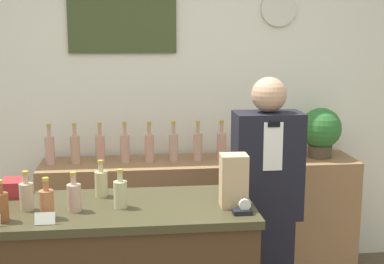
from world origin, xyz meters
name	(u,v)px	position (x,y,z in m)	size (l,w,h in m)	color
back_wall	(173,94)	(0.00, 2.00, 1.36)	(5.20, 0.09, 2.70)	silver
back_shelf	(200,219)	(0.17, 1.71, 0.45)	(2.29, 0.46, 0.90)	#8E6642
shopkeeper	(266,208)	(0.48, 0.97, 0.78)	(0.40, 0.25, 1.57)	black
potted_plant	(321,130)	(1.07, 1.72, 1.10)	(0.30, 0.30, 0.37)	#4C3D2D
paper_bag	(234,180)	(0.18, 0.46, 1.11)	(0.13, 0.11, 0.26)	tan
tape_dispenser	(243,209)	(0.20, 0.34, 1.00)	(0.09, 0.06, 0.07)	black
price_card_right	(45,219)	(-0.71, 0.30, 1.01)	(0.09, 0.02, 0.06)	white
gift_box	(14,188)	(-0.94, 0.76, 1.02)	(0.13, 0.15, 0.08)	maroon
counter_bottle_0	(1,206)	(-0.91, 0.37, 1.05)	(0.07, 0.07, 0.19)	brown
counter_bottle_1	(27,195)	(-0.83, 0.51, 1.05)	(0.07, 0.07, 0.19)	tan
counter_bottle_2	(47,203)	(-0.71, 0.39, 1.05)	(0.07, 0.07, 0.19)	#A8653C
counter_bottle_3	(74,196)	(-0.60, 0.47, 1.05)	(0.07, 0.07, 0.19)	tan
counter_bottle_4	(101,183)	(-0.48, 0.69, 1.05)	(0.07, 0.07, 0.19)	tan
counter_bottle_5	(120,193)	(-0.38, 0.50, 1.05)	(0.07, 0.07, 0.19)	tan
shelf_bottle_0	(50,149)	(-0.89, 1.72, 1.01)	(0.07, 0.07, 0.29)	tan
shelf_bottle_1	(75,149)	(-0.72, 1.72, 1.01)	(0.07, 0.07, 0.29)	tan
shelf_bottle_2	(100,148)	(-0.54, 1.73, 1.01)	(0.07, 0.07, 0.29)	tan
shelf_bottle_3	(125,147)	(-0.37, 1.73, 1.01)	(0.07, 0.07, 0.29)	tan
shelf_bottle_4	(149,147)	(-0.19, 1.72, 1.01)	(0.07, 0.07, 0.29)	tan
shelf_bottle_5	(174,146)	(-0.02, 1.73, 1.01)	(0.07, 0.07, 0.29)	tan
shelf_bottle_6	(198,146)	(0.16, 1.72, 1.01)	(0.07, 0.07, 0.29)	tan
shelf_bottle_7	(221,145)	(0.33, 1.72, 1.01)	(0.07, 0.07, 0.29)	tan
shelf_bottle_8	(245,145)	(0.50, 1.72, 1.01)	(0.07, 0.07, 0.29)	tan
shelf_bottle_9	(268,144)	(0.68, 1.73, 1.01)	(0.07, 0.07, 0.29)	tan
shelf_bottle_10	(291,143)	(0.85, 1.72, 1.01)	(0.07, 0.07, 0.29)	tan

